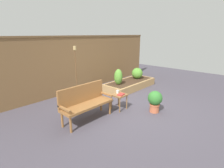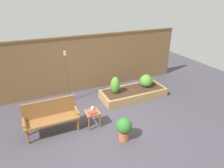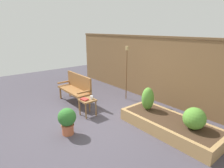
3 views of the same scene
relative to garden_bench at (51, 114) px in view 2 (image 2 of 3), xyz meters
name	(u,v)px [view 2 (image 2 of 3)]	position (x,y,z in m)	size (l,w,h in m)	color
ground_plane	(107,126)	(1.47, -0.43, -0.54)	(14.00, 14.00, 0.00)	#47424C
fence_back	(80,64)	(1.47, 2.17, 0.55)	(8.40, 0.14, 2.16)	brown
garden_bench	(51,114)	(0.00, 0.00, 0.00)	(1.44, 0.48, 0.94)	#936033
side_table	(92,114)	(1.10, -0.25, -0.15)	(0.40, 0.40, 0.48)	olive
cup_on_table	(93,108)	(1.15, -0.15, -0.02)	(0.11, 0.08, 0.09)	white
book_on_table	(93,113)	(1.08, -0.34, -0.05)	(0.21, 0.15, 0.04)	#B2332D
potted_boxwood	(124,128)	(1.65, -1.15, -0.17)	(0.42, 0.42, 0.64)	#C66642
raised_planter_bed	(133,93)	(3.06, 0.82, -0.39)	(2.40, 1.00, 0.30)	#AD8451
shrub_near_bench	(115,85)	(2.33, 0.84, 0.06)	(0.33, 0.33, 0.61)	brown
shrub_far_corner	(146,81)	(3.62, 0.84, -0.01)	(0.48, 0.48, 0.48)	brown
tiki_torch	(67,68)	(0.83, 1.49, 0.70)	(0.10, 0.10, 1.83)	brown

